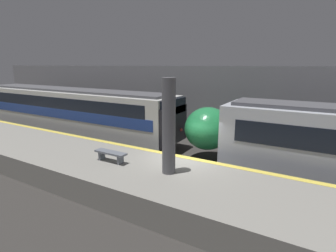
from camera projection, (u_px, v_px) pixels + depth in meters
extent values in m
plane|color=#33302D|center=(185.00, 177.00, 12.11)|extent=(120.00, 120.00, 0.00)
cube|color=gray|center=(162.00, 184.00, 10.26)|extent=(40.00, 4.11, 1.04)
cube|color=#EAD14C|center=(184.00, 157.00, 11.74)|extent=(40.00, 0.30, 0.01)
cube|color=gray|center=(233.00, 104.00, 17.43)|extent=(50.00, 0.15, 5.00)
cylinder|color=#56565B|center=(169.00, 127.00, 9.67)|extent=(0.50, 0.50, 3.60)
ellipsoid|color=#238447|center=(208.00, 128.00, 13.92)|extent=(2.42, 2.64, 2.26)
sphere|color=#F2EFCC|center=(191.00, 133.00, 14.48)|extent=(0.20, 0.20, 0.20)
cube|color=black|center=(72.00, 131.00, 19.53)|extent=(15.73, 2.35, 0.57)
cube|color=silver|center=(70.00, 109.00, 19.16)|extent=(17.10, 2.87, 2.69)
cube|color=navy|center=(53.00, 113.00, 17.96)|extent=(16.41, 0.02, 0.65)
cube|color=black|center=(52.00, 103.00, 17.80)|extent=(15.39, 0.02, 0.75)
cube|color=black|center=(174.00, 125.00, 14.95)|extent=(0.25, 2.81, 2.15)
cube|color=black|center=(174.00, 107.00, 14.71)|extent=(0.25, 2.52, 0.86)
sphere|color=#EA4C42|center=(170.00, 135.00, 14.42)|extent=(0.18, 0.18, 0.18)
sphere|color=#EA4C42|center=(181.00, 130.00, 15.51)|extent=(0.18, 0.18, 0.18)
cube|color=#4C4C51|center=(69.00, 90.00, 18.83)|extent=(16.41, 2.06, 0.14)
cube|color=slate|center=(102.00, 155.00, 11.41)|extent=(0.10, 0.32, 0.41)
cube|color=slate|center=(120.00, 159.00, 10.89)|extent=(0.10, 0.32, 0.41)
cube|color=slate|center=(111.00, 152.00, 11.10)|extent=(1.50, 0.40, 0.08)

